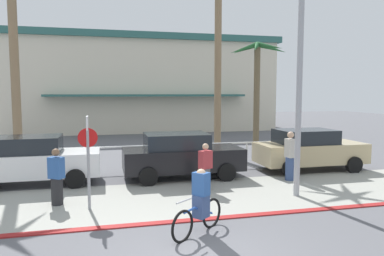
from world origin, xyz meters
The scene contains 17 objects.
ground_plane centered at (0.00, 10.00, 0.00)m, with size 80.00×80.00×0.00m, color #5B5B60.
sidewalk_strip centered at (0.00, 4.20, 0.01)m, with size 44.00×4.00×0.02m, color #9E9E93.
curb_paint centered at (0.00, 2.20, 0.01)m, with size 44.00×0.24×0.03m, color maroon.
building_backdrop centered at (1.85, 27.55, 3.94)m, with size 22.30×12.52×7.84m.
rail_fence centered at (0.00, 8.50, 0.83)m, with size 18.32×0.08×1.04m.
stop_sign_bike_lane centered at (-1.97, 3.70, 1.68)m, with size 0.52×0.56×2.56m.
streetlight_curb centered at (4.19, 3.33, 4.28)m, with size 0.24×2.54×7.50m.
palm_tree_1 centered at (-5.11, 10.17, 6.35)m, with size 3.40×3.35×8.81m.
palm_tree_2 centered at (4.26, 11.76, 6.72)m, with size 2.83×2.91×9.40m.
palm_tree_3 centered at (7.29, 13.73, 4.62)m, with size 3.59×3.25×6.16m.
car_white_1 centered at (-3.97, 7.02, 0.87)m, with size 4.40×2.02×1.69m.
car_black_2 centered at (1.24, 6.74, 0.87)m, with size 4.40×2.02×1.69m.
car_tan_3 centered at (6.64, 6.88, 0.87)m, with size 4.40×2.02×1.69m.
cyclist_blue_0 centered at (0.53, 1.40, 0.69)m, with size 1.46×1.18×1.50m.
pedestrian_0 centered at (-2.87, 4.33, 0.75)m, with size 0.48×0.44×1.63m.
pedestrian_1 centered at (4.98, 5.43, 0.84)m, with size 0.33×0.41×1.79m.
pedestrian_2 centered at (1.62, 4.77, 0.71)m, with size 0.47×0.43×1.56m.
Camera 1 is at (-1.54, -6.37, 3.17)m, focal length 34.11 mm.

